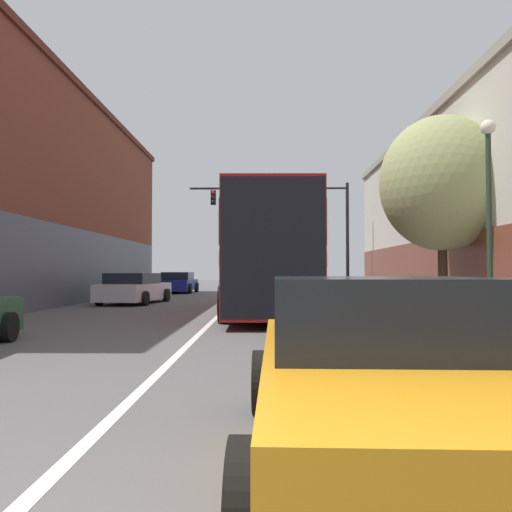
% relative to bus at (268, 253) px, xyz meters
% --- Properties ---
extents(lane_center_line, '(0.14, 42.25, 0.01)m').
position_rel_bus_xyz_m(lane_center_line, '(-1.54, -0.24, -2.01)').
color(lane_center_line, silver).
rests_on(lane_center_line, ground_plane).
extents(building_left_brick, '(6.36, 26.83, 9.51)m').
position_rel_bus_xyz_m(building_left_brick, '(-11.07, 4.94, 2.84)').
color(building_left_brick, brown).
rests_on(building_left_brick, ground_plane).
extents(bus, '(2.90, 11.33, 3.60)m').
position_rel_bus_xyz_m(bus, '(0.00, 0.00, 0.00)').
color(bus, maroon).
rests_on(bus, ground_plane).
extents(hatchback_foreground, '(2.16, 4.13, 1.32)m').
position_rel_bus_xyz_m(hatchback_foreground, '(0.78, -13.23, -1.38)').
color(hatchback_foreground, orange).
rests_on(hatchback_foreground, ground_plane).
extents(parked_car_left_near, '(2.23, 4.57, 1.35)m').
position_rel_bus_xyz_m(parked_car_left_near, '(-5.71, 15.66, -1.37)').
color(parked_car_left_near, navy).
rests_on(parked_car_left_near, ground_plane).
extents(parked_car_left_far, '(2.54, 4.69, 1.31)m').
position_rel_bus_xyz_m(parked_car_left_far, '(-5.73, 4.65, -1.38)').
color(parked_car_left_far, silver).
rests_on(parked_car_left_far, ground_plane).
extents(traffic_signal_gantry, '(8.90, 0.36, 6.34)m').
position_rel_bus_xyz_m(traffic_signal_gantry, '(1.84, 10.87, 2.63)').
color(traffic_signal_gantry, black).
rests_on(traffic_signal_gantry, ground_plane).
extents(street_lamp, '(0.29, 0.29, 4.23)m').
position_rel_bus_xyz_m(street_lamp, '(4.08, -7.52, 0.27)').
color(street_lamp, '#233323').
rests_on(street_lamp, ground_plane).
extents(street_tree_near, '(3.63, 3.26, 5.98)m').
position_rel_bus_xyz_m(street_tree_near, '(5.12, -2.16, 1.95)').
color(street_tree_near, '#3D2D1E').
rests_on(street_tree_near, ground_plane).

